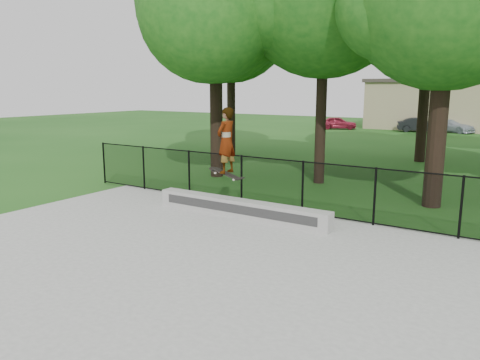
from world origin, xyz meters
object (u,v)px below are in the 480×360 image
(car_a, at_px, (338,123))
(car_c, at_px, (452,126))
(skater_airborne, at_px, (226,142))
(car_b, at_px, (420,125))
(grind_ledge, at_px, (240,208))

(car_a, relative_size, car_c, 0.92)
(car_a, distance_m, skater_airborne, 29.89)
(skater_airborne, bearing_deg, car_c, 88.58)
(car_b, xyz_separation_m, skater_airborne, (1.47, -29.78, 1.54))
(car_a, xyz_separation_m, car_b, (6.58, 1.04, 0.03))
(car_a, height_order, car_c, car_c)
(car_c, bearing_deg, car_b, 139.08)
(car_c, bearing_deg, skater_airborne, -157.66)
(grind_ledge, xyz_separation_m, skater_airborne, (-0.31, -0.18, 1.81))
(car_b, relative_size, car_c, 0.91)
(grind_ledge, relative_size, car_b, 1.67)
(grind_ledge, relative_size, car_a, 1.65)
(grind_ledge, bearing_deg, skater_airborne, -148.92)
(grind_ledge, height_order, car_a, car_a)
(skater_airborne, bearing_deg, car_a, 105.66)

